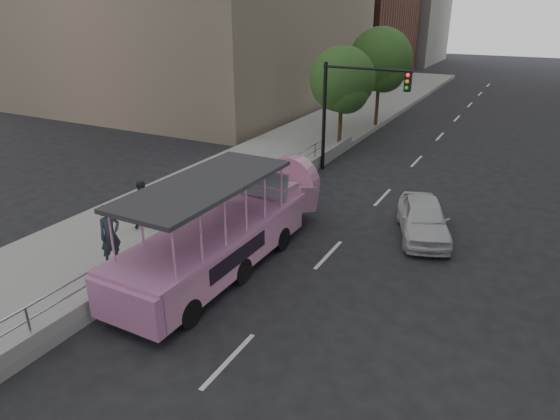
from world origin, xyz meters
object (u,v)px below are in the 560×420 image
Objects in this scene: pedestrian_near at (110,235)px; car at (423,218)px; traffic_signal at (348,101)px; pedestrian_mid at (144,204)px; street_tree_far at (381,62)px; street_tree_near at (343,82)px; parking_sign at (220,196)px; duck_boat at (232,228)px.

car is at bearing -37.85° from pedestrian_near.
pedestrian_mid is at bearing -110.09° from traffic_signal.
traffic_signal is 0.81× the size of street_tree_far.
traffic_signal reaches higher than pedestrian_mid.
traffic_signal reaches higher than car.
pedestrian_near is 2.75m from pedestrian_mid.
pedestrian_near is (-7.79, -7.07, 0.58)m from car.
pedestrian_near is 22.33m from street_tree_far.
pedestrian_near is at bearing -93.94° from street_tree_near.
street_tree_near reaches higher than pedestrian_mid.
parking_sign reaches higher than car.
pedestrian_near is at bearing -93.39° from street_tree_far.
pedestrian_near is 3.70m from parking_sign.
street_tree_far is (0.20, 6.00, 0.49)m from street_tree_near.
pedestrian_near is at bearing -102.07° from traffic_signal.
street_tree_near reaches higher than pedestrian_near.
duck_boat is 3.68m from pedestrian_near.
street_tree_far reaches higher than car.
pedestrian_near is 16.32m from street_tree_near.
duck_boat is 1.41m from parking_sign.
pedestrian_near reaches higher than car.
car is 2.32× the size of pedestrian_mid.
street_tree_far reaches higher than duck_boat.
car is 0.70× the size of street_tree_near.
pedestrian_mid is at bearing 177.04° from duck_boat.
street_tree_far reaches higher than street_tree_near.
street_tree_near is 0.89× the size of street_tree_far.
duck_boat reaches higher than parking_sign.
pedestrian_mid is 19.91m from street_tree_far.
duck_boat reaches higher than pedestrian_mid.
traffic_signal is (-5.09, 5.58, 2.82)m from car.
parking_sign is 0.45× the size of street_tree_far.
pedestrian_mid is 2.97m from parking_sign.
street_tree_far reaches higher than pedestrian_mid.
street_tree_near is at bearing 93.28° from parking_sign.
street_tree_far is (-1.40, 9.43, 0.81)m from traffic_signal.
traffic_signal is (2.71, 12.66, 2.24)m from pedestrian_near.
pedestrian_mid reaches higher than car.
parking_sign is (-5.94, -3.91, 1.11)m from car.
duck_boat reaches higher than car.
duck_boat is 1.44× the size of street_tree_far.
pedestrian_mid is at bearing -96.70° from street_tree_far.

